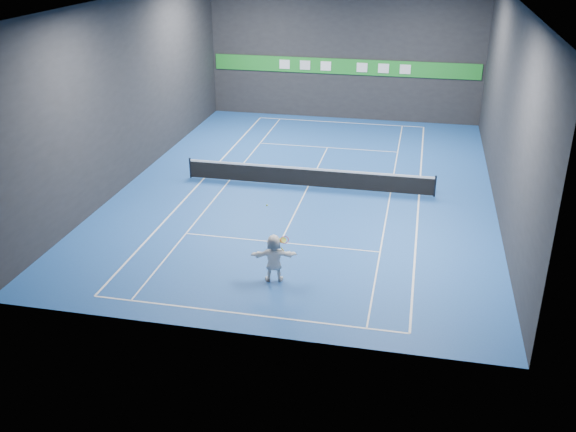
% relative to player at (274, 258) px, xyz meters
% --- Properties ---
extents(ground, '(26.00, 26.00, 0.00)m').
position_rel_player_xyz_m(ground, '(-0.45, 9.45, -0.92)').
color(ground, '#1C4B9C').
rests_on(ground, ground).
extents(wall_back, '(18.00, 0.10, 9.00)m').
position_rel_player_xyz_m(wall_back, '(-0.45, 22.45, 3.58)').
color(wall_back, black).
rests_on(wall_back, ground).
extents(wall_front, '(18.00, 0.10, 9.00)m').
position_rel_player_xyz_m(wall_front, '(-0.45, -3.55, 3.58)').
color(wall_front, black).
rests_on(wall_front, ground).
extents(wall_left, '(0.10, 26.00, 9.00)m').
position_rel_player_xyz_m(wall_left, '(-9.45, 9.45, 3.58)').
color(wall_left, black).
rests_on(wall_left, ground).
extents(wall_right, '(0.10, 26.00, 9.00)m').
position_rel_player_xyz_m(wall_right, '(8.55, 9.45, 3.58)').
color(wall_right, black).
rests_on(wall_right, ground).
extents(baseline_near, '(10.98, 0.08, 0.01)m').
position_rel_player_xyz_m(baseline_near, '(-0.45, -2.44, -0.91)').
color(baseline_near, white).
rests_on(baseline_near, ground).
extents(baseline_far, '(10.98, 0.08, 0.01)m').
position_rel_player_xyz_m(baseline_far, '(-0.45, 21.34, -0.91)').
color(baseline_far, white).
rests_on(baseline_far, ground).
extents(sideline_doubles_left, '(0.08, 23.78, 0.01)m').
position_rel_player_xyz_m(sideline_doubles_left, '(-5.94, 9.45, -0.91)').
color(sideline_doubles_left, white).
rests_on(sideline_doubles_left, ground).
extents(sideline_doubles_right, '(0.08, 23.78, 0.01)m').
position_rel_player_xyz_m(sideline_doubles_right, '(5.04, 9.45, -0.91)').
color(sideline_doubles_right, white).
rests_on(sideline_doubles_right, ground).
extents(sideline_singles_left, '(0.06, 23.78, 0.01)m').
position_rel_player_xyz_m(sideline_singles_left, '(-4.56, 9.45, -0.91)').
color(sideline_singles_left, white).
rests_on(sideline_singles_left, ground).
extents(sideline_singles_right, '(0.06, 23.78, 0.01)m').
position_rel_player_xyz_m(sideline_singles_right, '(3.66, 9.45, -0.91)').
color(sideline_singles_right, white).
rests_on(sideline_singles_right, ground).
extents(service_line_near, '(8.23, 0.06, 0.01)m').
position_rel_player_xyz_m(service_line_near, '(-0.45, 3.05, -0.91)').
color(service_line_near, white).
rests_on(service_line_near, ground).
extents(service_line_far, '(8.23, 0.06, 0.01)m').
position_rel_player_xyz_m(service_line_far, '(-0.45, 15.85, -0.91)').
color(service_line_far, white).
rests_on(service_line_far, ground).
extents(center_service_line, '(0.06, 12.80, 0.01)m').
position_rel_player_xyz_m(center_service_line, '(-0.45, 9.45, -0.91)').
color(center_service_line, white).
rests_on(center_service_line, ground).
extents(player, '(1.78, 0.92, 1.83)m').
position_rel_player_xyz_m(player, '(0.00, 0.00, 0.00)').
color(player, white).
rests_on(player, ground).
extents(tennis_ball, '(0.07, 0.07, 0.07)m').
position_rel_player_xyz_m(tennis_ball, '(-0.29, 0.25, 1.96)').
color(tennis_ball, '#C2F128').
rests_on(tennis_ball, player).
extents(tennis_net, '(12.50, 0.10, 1.07)m').
position_rel_player_xyz_m(tennis_net, '(-0.45, 9.45, -0.38)').
color(tennis_net, black).
rests_on(tennis_net, ground).
extents(sponsor_banner, '(17.64, 0.11, 1.00)m').
position_rel_player_xyz_m(sponsor_banner, '(-0.45, 22.39, 2.58)').
color(sponsor_banner, '#1D8928').
rests_on(sponsor_banner, wall_back).
extents(tennis_racket, '(0.44, 0.33, 0.61)m').
position_rel_player_xyz_m(tennis_racket, '(0.37, 0.05, 0.71)').
color(tennis_racket, red).
rests_on(tennis_racket, player).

